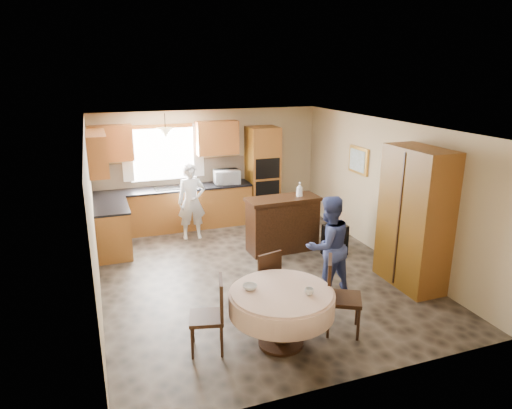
{
  "coord_description": "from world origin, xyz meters",
  "views": [
    {
      "loc": [
        -2.4,
        -6.7,
        3.36
      ],
      "look_at": [
        0.13,
        0.3,
        1.12
      ],
      "focal_mm": 32.0,
      "sensor_mm": 36.0,
      "label": 1
    }
  ],
  "objects": [
    {
      "name": "space_heater",
      "position": [
        1.67,
        0.26,
        0.29
      ],
      "size": [
        0.44,
        0.32,
        0.58
      ],
      "primitive_type": "cube",
      "rotation": [
        0.0,
        0.0,
        0.07
      ],
      "color": "black",
      "rests_on": "floor"
    },
    {
      "name": "backsplash",
      "position": [
        -0.85,
        2.99,
        1.18
      ],
      "size": [
        3.3,
        0.02,
        0.55
      ],
      "primitive_type": "cube",
      "color": "#CCB290",
      "rests_on": "wall_back"
    },
    {
      "name": "base_cab_back",
      "position": [
        -0.85,
        2.7,
        0.44
      ],
      "size": [
        3.3,
        0.6,
        0.88
      ],
      "primitive_type": "cube",
      "color": "#AC5F2D",
      "rests_on": "floor"
    },
    {
      "name": "counter_back",
      "position": [
        -0.85,
        2.7,
        0.9
      ],
      "size": [
        3.3,
        0.64,
        0.04
      ],
      "primitive_type": "cube",
      "color": "black",
      "rests_on": "base_cab_back"
    },
    {
      "name": "framed_picture",
      "position": [
        2.47,
        0.88,
        1.62
      ],
      "size": [
        0.06,
        0.63,
        0.52
      ],
      "color": "gold",
      "rests_on": "wall_right"
    },
    {
      "name": "person_sink",
      "position": [
        -0.63,
        2.03,
        0.77
      ],
      "size": [
        0.59,
        0.42,
        1.55
      ],
      "primitive_type": "imported",
      "rotation": [
        0.0,
        0.0,
        -0.09
      ],
      "color": "silver",
      "rests_on": "floor"
    },
    {
      "name": "dining_table",
      "position": [
        -0.39,
        -2.07,
        0.58
      ],
      "size": [
        1.31,
        1.31,
        0.74
      ],
      "color": "#351D0E",
      "rests_on": "floor"
    },
    {
      "name": "wall_left",
      "position": [
        -2.5,
        0.0,
        1.25
      ],
      "size": [
        0.02,
        6.0,
        2.5
      ],
      "primitive_type": "cube",
      "color": "tan",
      "rests_on": "floor"
    },
    {
      "name": "cup_table",
      "position": [
        -0.12,
        -2.28,
        0.79
      ],
      "size": [
        0.14,
        0.14,
        0.09
      ],
      "primitive_type": "imported",
      "rotation": [
        0.0,
        0.0,
        -0.37
      ],
      "color": "#B2B2B2",
      "rests_on": "dining_table"
    },
    {
      "name": "counter_left",
      "position": [
        -2.2,
        1.8,
        0.9
      ],
      "size": [
        0.64,
        1.2,
        0.04
      ],
      "primitive_type": "cube",
      "color": "black",
      "rests_on": "base_cab_left"
    },
    {
      "name": "person_dining",
      "position": [
        0.8,
        -1.04,
        0.78
      ],
      "size": [
        0.84,
        0.7,
        1.56
      ],
      "primitive_type": "imported",
      "rotation": [
        0.0,
        0.0,
        3.29
      ],
      "color": "#38447B",
      "rests_on": "floor"
    },
    {
      "name": "floor",
      "position": [
        0.0,
        0.0,
        0.0
      ],
      "size": [
        5.0,
        6.0,
        0.01
      ],
      "primitive_type": "cube",
      "color": "brown",
      "rests_on": "ground"
    },
    {
      "name": "cupboard",
      "position": [
        2.22,
        -1.2,
        1.11
      ],
      "size": [
        0.58,
        1.16,
        2.22
      ],
      "primitive_type": "cube",
      "color": "#AC5F2D",
      "rests_on": "floor"
    },
    {
      "name": "microwave",
      "position": [
        0.29,
        2.65,
        1.07
      ],
      "size": [
        0.57,
        0.41,
        0.3
      ],
      "primitive_type": "imported",
      "rotation": [
        0.0,
        0.0,
        -0.07
      ],
      "color": "silver",
      "rests_on": "counter_back"
    },
    {
      "name": "oven_upper",
      "position": [
        1.15,
        2.38,
        1.25
      ],
      "size": [
        0.56,
        0.01,
        0.45
      ],
      "primitive_type": "cube",
      "color": "black",
      "rests_on": "oven_tower"
    },
    {
      "name": "chair_right",
      "position": [
        0.42,
        -2.03,
        0.56
      ],
      "size": [
        0.6,
        0.6,
        1.02
      ],
      "rotation": [
        0.0,
        0.0,
        1.06
      ],
      "color": "#351D0E",
      "rests_on": "floor"
    },
    {
      "name": "wall_cab_left",
      "position": [
        -2.05,
        2.83,
        1.91
      ],
      "size": [
        0.85,
        0.33,
        0.72
      ],
      "primitive_type": "cube",
      "color": "#C56531",
      "rests_on": "wall_back"
    },
    {
      "name": "wall_right",
      "position": [
        2.5,
        0.0,
        1.25
      ],
      "size": [
        0.02,
        6.0,
        2.5
      ],
      "primitive_type": "cube",
      "color": "tan",
      "rests_on": "floor"
    },
    {
      "name": "wall_cab_right",
      "position": [
        0.15,
        2.83,
        1.91
      ],
      "size": [
        0.9,
        0.33,
        0.72
      ],
      "primitive_type": "cube",
      "color": "#C56531",
      "rests_on": "wall_back"
    },
    {
      "name": "curtain_right",
      "position": [
        -0.25,
        2.93,
        1.65
      ],
      "size": [
        0.22,
        0.02,
        1.15
      ],
      "primitive_type": "cube",
      "color": "white",
      "rests_on": "wall_back"
    },
    {
      "name": "ceiling",
      "position": [
        0.0,
        0.0,
        2.5
      ],
      "size": [
        5.0,
        6.0,
        0.01
      ],
      "primitive_type": "cube",
      "color": "white",
      "rests_on": "wall_back"
    },
    {
      "name": "sideboard",
      "position": [
        0.84,
        0.79,
        0.49
      ],
      "size": [
        1.39,
        0.61,
        0.98
      ],
      "primitive_type": "cube",
      "rotation": [
        0.0,
        0.0,
        0.03
      ],
      "color": "#351D0E",
      "rests_on": "floor"
    },
    {
      "name": "window",
      "position": [
        -1.0,
        2.98,
        1.6
      ],
      "size": [
        1.4,
        0.03,
        1.1
      ],
      "primitive_type": "cube",
      "color": "white",
      "rests_on": "wall_back"
    },
    {
      "name": "chair_left",
      "position": [
        -1.22,
        -1.89,
        0.52
      ],
      "size": [
        0.5,
        0.5,
        0.95
      ],
      "rotation": [
        0.0,
        0.0,
        -1.81
      ],
      "color": "#351D0E",
      "rests_on": "floor"
    },
    {
      "name": "bowl_table",
      "position": [
        -0.75,
        -1.9,
        0.77
      ],
      "size": [
        0.21,
        0.21,
        0.06
      ],
      "primitive_type": "imported",
      "rotation": [
        0.0,
        0.0,
        -0.21
      ],
      "color": "#B2B2B2",
      "rests_on": "dining_table"
    },
    {
      "name": "bowl_sideboard",
      "position": [
        0.44,
        0.79,
        1.01
      ],
      "size": [
        0.25,
        0.25,
        0.05
      ],
      "primitive_type": "imported",
      "rotation": [
        0.0,
        0.0,
        -0.26
      ],
      "color": "#B2B2B2",
      "rests_on": "sideboard"
    },
    {
      "name": "oven_tower",
      "position": [
        1.15,
        2.69,
        1.06
      ],
      "size": [
        0.66,
        0.62,
        2.12
      ],
      "primitive_type": "cube",
      "color": "#AC5F2D",
      "rests_on": "floor"
    },
    {
      "name": "wall_front",
      "position": [
        0.0,
        -3.0,
        1.25
      ],
      "size": [
        5.0,
        0.02,
        2.5
      ],
      "primitive_type": "cube",
      "color": "tan",
      "rests_on": "floor"
    },
    {
      "name": "base_cab_left",
      "position": [
        -2.2,
        1.8,
        0.44
      ],
      "size": [
        0.6,
        1.2,
        0.88
      ],
      "primitive_type": "cube",
      "color": "#AC5F2D",
      "rests_on": "floor"
    },
    {
      "name": "pendant",
      "position": [
        -1.0,
        2.5,
        2.12
      ],
      "size": [
        0.36,
        0.36,
        0.18
      ],
      "primitive_type": "cone",
      "rotation": [
        3.14,
        0.0,
        0.0
      ],
      "color": "beige",
      "rests_on": "ceiling"
    },
    {
      "name": "bottle_sideboard",
      "position": [
        1.17,
        0.79,
        1.15
      ],
      "size": [
        0.15,
        0.15,
        0.33
      ],
      "primitive_type": "imported",
      "rotation": [
        0.0,
        0.0,
        -0.22
      ],
      "color": "silver",
      "rests_on": "sideboard"
    },
    {
      "name": "chair_back",
      "position": [
        -0.28,
        -1.23,
        0.51
      ],
      "size": [
        0.49,
        0.49,
        0.93
      ],
      "rotation": [
        0.0,
        0.0,
        3.4
      ],
      "color": "#351D0E",
      "rests_on": "floor"
    },
    {
      "name": "wall_cab_side",
      "position": [
        -2.33,
        1.8,
        1.91
      ],
      "size": [
        0.33,
        1.2,
        0.72
      ],
      "primitive_type": "cube",
      "color": "#C56531",
      "rests_on": "wall_left"
    },
    {
      "name": "oven_lower",
      "position": [
        1.15,
        2.38,
        0.75
      ],
      "size": [
        0.56,
        0.01,
        0.45
      ],
      "primitive_type": "cube",
      "color": "black",
      "rests_on": "oven_tower"
    },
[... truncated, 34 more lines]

